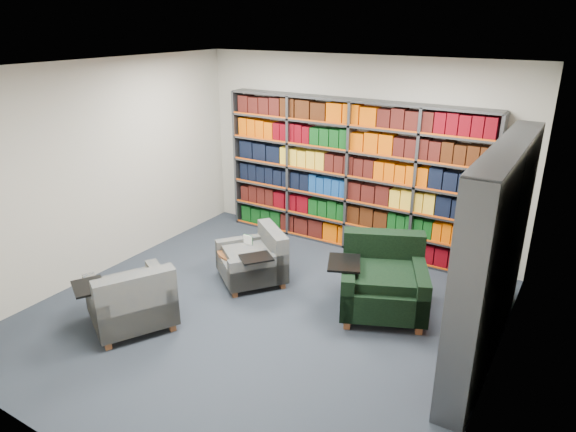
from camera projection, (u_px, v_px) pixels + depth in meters
The scene contains 7 objects.
room_shell at pixel (259, 203), 5.52m from camera, with size 5.02×5.02×2.82m.
bookshelf_back at pixel (350, 176), 7.50m from camera, with size 4.00×0.28×2.20m.
bookshelf_right at pixel (494, 257), 4.97m from camera, with size 0.28×2.50×2.20m.
chair_teal_left at pixel (257, 261), 6.73m from camera, with size 1.09×1.09×0.71m.
chair_green_right at pixel (382, 282), 6.05m from camera, with size 1.29×1.27×0.88m.
chair_teal_front at pixel (132, 303), 5.68m from camera, with size 1.15×1.15×0.77m.
coffee_table at pixel (248, 254), 6.86m from camera, with size 0.82×0.82×0.58m.
Camera 1 is at (2.98, -4.28, 3.26)m, focal length 32.00 mm.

